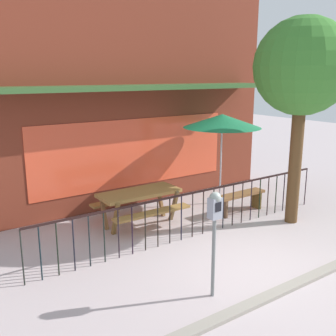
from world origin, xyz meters
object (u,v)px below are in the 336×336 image
object	(u,v)px
picnic_table_left	(139,198)
patio_umbrella	(222,121)
parking_meter_near	(215,217)
street_tree	(302,69)
patio_bench	(240,198)

from	to	relation	value
picnic_table_left	patio_umbrella	xyz separation A→B (m)	(2.51, 0.15, 1.52)
patio_umbrella	parking_meter_near	bearing A→B (deg)	-133.12
picnic_table_left	street_tree	size ratio (longest dim) A/B	0.40
patio_bench	street_tree	bearing A→B (deg)	-65.07
patio_umbrella	patio_bench	size ratio (longest dim) A/B	1.65
patio_bench	street_tree	distance (m)	3.28
patio_umbrella	street_tree	bearing A→B (deg)	-77.51
patio_umbrella	patio_bench	xyz separation A→B (m)	(-0.09, -0.83, -1.78)
picnic_table_left	parking_meter_near	xyz separation A→B (m)	(-0.56, -3.14, 0.66)
patio_bench	parking_meter_near	xyz separation A→B (m)	(-2.99, -2.46, 0.92)
picnic_table_left	street_tree	world-z (taller)	street_tree
picnic_table_left	patio_bench	world-z (taller)	picnic_table_left
parking_meter_near	street_tree	bearing A→B (deg)	20.93
picnic_table_left	street_tree	distance (m)	4.43
parking_meter_near	patio_umbrella	bearing A→B (deg)	46.88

